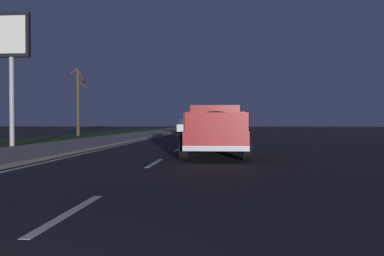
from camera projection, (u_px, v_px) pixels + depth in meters
The scene contains 9 objects.
ground at pixel (196, 139), 28.16m from camera, with size 144.00×144.00×0.00m, color black.
sidewalk_shoulder at pixel (119, 138), 28.65m from camera, with size 108.00×4.00×0.12m, color gray.
grass_verge at pixel (54, 138), 29.08m from camera, with size 108.00×6.00×0.01m, color #1E3819.
lane_markings at pixel (165, 138), 30.23m from camera, with size 108.00×3.54×0.01m.
pickup_truck at pixel (215, 129), 14.28m from camera, with size 5.49×2.41×1.87m.
sedan_white at pixel (188, 126), 39.60m from camera, with size 4.43×2.07×1.54m.
sedan_red at pixel (220, 126), 39.43m from camera, with size 4.42×2.06×1.54m.
gas_price_sign at pixel (11, 47), 19.23m from camera, with size 0.27×1.90×6.66m.
bare_tree_far at pixel (78, 100), 34.38m from camera, with size 1.88×1.61×6.08m.
Camera 1 is at (-1.06, -2.13, 1.25)m, focal length 36.19 mm.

